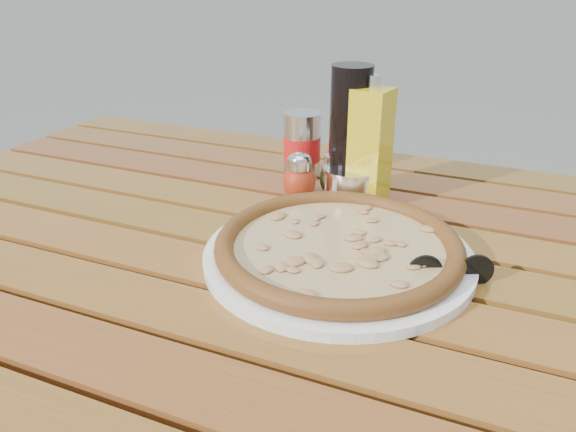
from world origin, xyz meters
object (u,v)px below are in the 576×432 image
at_px(plate, 338,256).
at_px(sunglasses, 450,272).
at_px(pepper_shaker, 299,177).
at_px(oregano_shaker, 336,174).
at_px(parmesan_tin, 352,183).
at_px(table, 283,285).
at_px(soda_can, 302,146).
at_px(pizza, 338,246).
at_px(dark_bottle, 350,134).
at_px(olive_oil_cruet, 370,147).

relative_size(plate, sunglasses, 3.39).
xyz_separation_m(pepper_shaker, oregano_shaker, (0.05, 0.04, 0.00)).
bearing_deg(parmesan_tin, oregano_shaker, 161.36).
relative_size(table, parmesan_tin, 11.46).
xyz_separation_m(plate, soda_can, (-0.16, 0.27, 0.05)).
distance_m(pizza, pepper_shaker, 0.22).
xyz_separation_m(table, pizza, (0.09, -0.02, 0.10)).
bearing_deg(dark_bottle, parmesan_tin, -46.00).
bearing_deg(oregano_shaker, olive_oil_cruet, -11.25).
bearing_deg(plate, pizza, 0.00).
bearing_deg(olive_oil_cruet, dark_bottle, 162.24).
bearing_deg(olive_oil_cruet, pepper_shaker, -166.35).
height_order(dark_bottle, soda_can, dark_bottle).
bearing_deg(pepper_shaker, plate, -53.99).
bearing_deg(olive_oil_cruet, soda_can, 153.37).
xyz_separation_m(oregano_shaker, parmesan_tin, (0.03, -0.01, -0.01)).
xyz_separation_m(dark_bottle, sunglasses, (0.20, -0.21, -0.09)).
relative_size(pizza, sunglasses, 3.81).
height_order(pizza, parmesan_tin, parmesan_tin).
bearing_deg(pepper_shaker, oregano_shaker, 37.38).
distance_m(pizza, oregano_shaker, 0.23).
bearing_deg(dark_bottle, soda_can, 150.47).
xyz_separation_m(dark_bottle, soda_can, (-0.11, 0.06, -0.05)).
distance_m(pepper_shaker, olive_oil_cruet, 0.13).
xyz_separation_m(plate, olive_oil_cruet, (-0.02, 0.20, 0.09)).
xyz_separation_m(pizza, oregano_shaker, (-0.08, 0.21, 0.02)).
height_order(dark_bottle, sunglasses, dark_bottle).
bearing_deg(parmesan_tin, plate, -77.53).
bearing_deg(table, sunglasses, -5.45).
relative_size(oregano_shaker, parmesan_tin, 0.67).
bearing_deg(soda_can, plate, -59.39).
bearing_deg(pepper_shaker, table, -76.90).
distance_m(plate, pepper_shaker, 0.22).
distance_m(pizza, sunglasses, 0.15).
height_order(soda_can, sunglasses, soda_can).
bearing_deg(oregano_shaker, parmesan_tin, -18.64).
bearing_deg(dark_bottle, plate, -75.41).
distance_m(table, pepper_shaker, 0.19).
height_order(table, plate, plate).
distance_m(soda_can, olive_oil_cruet, 0.17).
height_order(oregano_shaker, olive_oil_cruet, olive_oil_cruet).
xyz_separation_m(soda_can, parmesan_tin, (0.12, -0.07, -0.03)).
xyz_separation_m(plate, sunglasses, (0.15, 0.00, 0.01)).
bearing_deg(dark_bottle, sunglasses, -46.49).
distance_m(dark_bottle, parmesan_tin, 0.08).
bearing_deg(table, soda_can, 105.69).
bearing_deg(sunglasses, pepper_shaker, 123.28).
bearing_deg(plate, dark_bottle, 104.59).
bearing_deg(dark_bottle, oregano_shaker, -178.69).
relative_size(oregano_shaker, olive_oil_cruet, 0.39).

